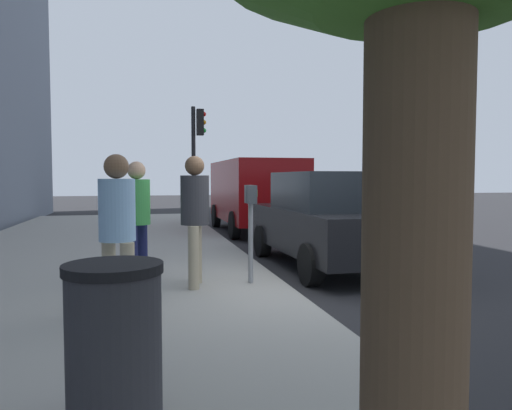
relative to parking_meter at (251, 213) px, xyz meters
name	(u,v)px	position (x,y,z in m)	size (l,w,h in m)	color
ground_plane	(287,294)	(-0.16, -0.50, -1.17)	(80.00, 80.00, 0.00)	#232326
sidewalk_slab	(65,301)	(-0.16, 2.50, -1.09)	(28.00, 6.00, 0.15)	gray
parking_meter	(251,213)	(0.00, 0.00, 0.00)	(0.36, 0.12, 1.41)	gray
pedestrian_at_meter	(195,209)	(-0.01, 0.80, 0.07)	(0.54, 0.40, 1.82)	tan
pedestrian_bystander	(117,222)	(-1.39, 1.77, 0.03)	(0.47, 0.39, 1.77)	tan
parking_officer	(137,211)	(0.52, 1.59, 0.02)	(0.50, 0.38, 1.75)	#191E4C
parked_sedan_near	(329,219)	(1.65, -1.85, -0.27)	(4.44, 2.04, 1.77)	black
parked_van_far	(254,191)	(7.80, -1.85, 0.09)	(5.20, 2.12, 2.18)	maroon
traffic_signal	(197,147)	(7.59, -0.06, 1.41)	(0.24, 0.44, 3.60)	black
trash_bin	(114,347)	(-3.78, 1.67, -0.51)	(0.59, 0.59, 1.01)	#2D2D33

